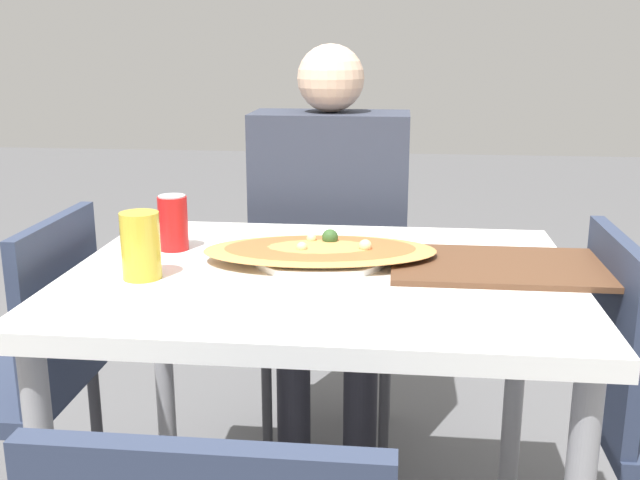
% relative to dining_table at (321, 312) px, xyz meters
% --- Properties ---
extents(dining_table, '(1.04, 0.79, 0.77)m').
position_rel_dining_table_xyz_m(dining_table, '(0.00, 0.00, 0.00)').
color(dining_table, white).
rests_on(dining_table, ground_plane).
extents(chair_far_seated, '(0.40, 0.40, 0.86)m').
position_rel_dining_table_xyz_m(chair_far_seated, '(-0.04, 0.72, -0.18)').
color(chair_far_seated, '#2D3851').
rests_on(chair_far_seated, ground_plane).
extents(chair_side_left, '(0.40, 0.40, 0.86)m').
position_rel_dining_table_xyz_m(chair_side_left, '(-0.71, 0.04, -0.18)').
color(chair_side_left, '#2D3851').
rests_on(chair_side_left, ground_plane).
extents(person_seated, '(0.44, 0.25, 1.22)m').
position_rel_dining_table_xyz_m(person_seated, '(-0.04, 0.61, 0.04)').
color(person_seated, '#2D2D38').
rests_on(person_seated, ground_plane).
extents(pizza_main, '(0.52, 0.30, 0.06)m').
position_rel_dining_table_xyz_m(pizza_main, '(-0.01, 0.07, 0.11)').
color(pizza_main, white).
rests_on(pizza_main, dining_table).
extents(soda_can, '(0.07, 0.07, 0.12)m').
position_rel_dining_table_xyz_m(soda_can, '(-0.35, 0.13, 0.15)').
color(soda_can, red).
rests_on(soda_can, dining_table).
extents(drink_glass, '(0.08, 0.08, 0.13)m').
position_rel_dining_table_xyz_m(drink_glass, '(-0.35, -0.09, 0.16)').
color(drink_glass, gold).
rests_on(drink_glass, dining_table).
extents(serving_tray, '(0.44, 0.28, 0.01)m').
position_rel_dining_table_xyz_m(serving_tray, '(0.36, 0.05, 0.10)').
color(serving_tray, brown).
rests_on(serving_tray, dining_table).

